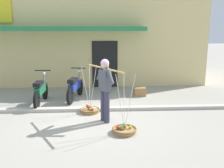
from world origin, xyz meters
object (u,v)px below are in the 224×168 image
(fruit_vendor, at_px, (105,86))
(motorcycle_nearest_shop, at_px, (41,91))
(wooden_crate, at_px, (140,92))
(motorcycle_second_in_row, at_px, (75,87))
(fruit_basket_right_side, at_px, (90,110))
(fruit_basket_left_side, at_px, (124,130))

(fruit_vendor, distance_m, motorcycle_nearest_shop, 2.78)
(fruit_vendor, distance_m, wooden_crate, 3.10)
(motorcycle_nearest_shop, distance_m, motorcycle_second_in_row, 1.20)
(wooden_crate, bearing_deg, motorcycle_second_in_row, -170.37)
(fruit_basket_right_side, height_order, wooden_crate, fruit_basket_right_side)
(fruit_vendor, bearing_deg, fruit_basket_left_side, -60.98)
(fruit_vendor, bearing_deg, wooden_crate, 62.13)
(wooden_crate, bearing_deg, fruit_basket_right_side, -134.62)
(fruit_vendor, xyz_separation_m, motorcycle_second_in_row, (-1.00, 2.24, -0.53))
(motorcycle_nearest_shop, xyz_separation_m, motorcycle_second_in_row, (1.09, 0.49, 0.00))
(fruit_basket_left_side, distance_m, fruit_basket_right_side, 1.79)
(motorcycle_nearest_shop, bearing_deg, motorcycle_second_in_row, 23.99)
(fruit_basket_right_side, bearing_deg, motorcycle_second_in_row, 111.24)
(fruit_basket_right_side, distance_m, motorcycle_second_in_row, 1.60)
(fruit_basket_left_side, height_order, motorcycle_second_in_row, fruit_basket_left_side)
(fruit_vendor, bearing_deg, fruit_basket_right_side, 119.13)
(fruit_basket_left_side, distance_m, motorcycle_second_in_row, 3.37)
(fruit_basket_right_side, bearing_deg, wooden_crate, 45.38)
(fruit_basket_left_side, bearing_deg, motorcycle_second_in_row, 115.43)
(fruit_vendor, relative_size, motorcycle_nearest_shop, 0.93)
(fruit_vendor, bearing_deg, motorcycle_second_in_row, 114.12)
(wooden_crate, bearing_deg, fruit_basket_left_side, -105.70)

